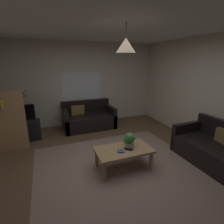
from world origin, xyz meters
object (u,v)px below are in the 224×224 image
Objects in this scene: tv_stand at (22,131)px; pendant_lamp at (126,45)px; potted_palm_corner at (17,114)px; potted_plant_on_table at (129,140)px; couch_under_window at (89,119)px; coffee_table at (124,152)px; tv at (20,114)px; book_on_table_0 at (121,151)px; bookshelf_corner at (8,120)px; couch_right_side at (213,149)px; remote_on_table_0 at (128,149)px.

pendant_lamp reaches higher than tv_stand.
potted_plant_on_table is at bearing -49.03° from potted_palm_corner.
couch_under_window is 5.22× the size of potted_plant_on_table.
coffee_table is 0.81× the size of potted_palm_corner.
tv is at bearing -74.49° from potted_palm_corner.
book_on_table_0 is 0.42× the size of potted_plant_on_table.
pendant_lamp is (0.09, -2.41, 1.99)m from couch_under_window.
potted_palm_corner is 2.80× the size of pendant_lamp.
tv is at bearing 67.42° from bookshelf_corner.
pendant_lamp is (-0.13, -0.04, 1.70)m from potted_plant_on_table.
potted_palm_corner is at bearing 105.51° from tv.
tv_stand is 0.69× the size of potted_palm_corner.
couch_right_side reaches higher than book_on_table_0.
tv_stand is at bearing -73.73° from potted_palm_corner.
couch_right_side is at bearing -34.38° from tv.
potted_plant_on_table is 2.98m from tv_stand.
book_on_table_0 is 0.17× the size of tv.
pendant_lamp reaches higher than couch_under_window.
potted_plant_on_table is 0.23× the size of potted_palm_corner.
tv is (-1.94, 2.13, 0.38)m from coffee_table.
tv_stand is at bearing 129.63° from book_on_table_0.
couch_right_side is 1.59× the size of tv_stand.
couch_under_window is at bearing 89.77° from book_on_table_0.
tv reaches higher than remote_on_table_0.
couch_right_side is at bearing -58.10° from remote_on_table_0.
couch_right_side is 4.58m from tv_stand.
couch_right_side is 1.09× the size of potted_palm_corner.
couch_under_window reaches higher than book_on_table_0.
tv is at bearing -124.38° from couch_right_side.
book_on_table_0 is at bearing -40.90° from bookshelf_corner.
potted_plant_on_table reaches higher than tv_stand.
remote_on_table_0 is at bearing -86.35° from couch_under_window.
coffee_table is 2.27× the size of pendant_lamp.
coffee_table is 1.18× the size of tv_stand.
remote_on_table_0 is 0.12× the size of potted_palm_corner.
coffee_table is 0.26m from potted_plant_on_table.
potted_plant_on_table is at bearing -45.25° from tv.
book_on_table_0 is at bearing -100.96° from couch_right_side.
pendant_lamp reaches higher than tv.
bookshelf_corner is (-3.96, 2.13, 0.44)m from couch_right_side.
remote_on_table_0 is 0.18× the size of tv_stand.
couch_right_side is 2.74m from pendant_lamp.
tv is 0.56× the size of potted_palm_corner.
potted_plant_on_table is at bearing 17.13° from coffee_table.
book_on_table_0 is (-0.10, -0.07, 0.08)m from coffee_table.
potted_palm_corner reaches higher than tv.
tv is 3.27m from pendant_lamp.
coffee_table is at bearing -103.75° from couch_right_side.
tv reaches higher than couch_under_window.
coffee_table is at bearing -38.38° from bookshelf_corner.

